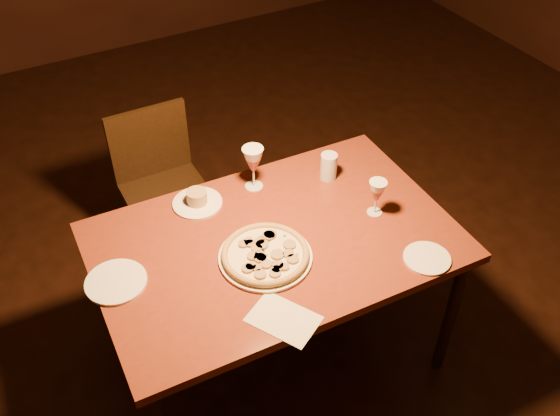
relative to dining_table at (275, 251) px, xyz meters
name	(u,v)px	position (x,y,z in m)	size (l,w,h in m)	color
floor	(336,361)	(0.22, -0.17, -0.68)	(7.00, 7.00, 0.00)	black
dining_table	(275,251)	(0.00, 0.00, 0.00)	(1.42, 0.94, 0.74)	maroon
chair_far	(162,182)	(-0.17, 0.88, -0.21)	(0.40, 0.40, 0.83)	black
pizza_plate	(265,254)	(-0.08, -0.08, 0.09)	(0.35, 0.35, 0.04)	white
ramekin_saucer	(197,200)	(-0.18, 0.34, 0.09)	(0.21, 0.21, 0.07)	white
wine_glass_far	(253,168)	(0.07, 0.33, 0.16)	(0.09, 0.09, 0.20)	#A44744
wine_glass_right	(376,198)	(0.43, -0.06, 0.15)	(0.07, 0.07, 0.16)	#A44744
water_tumbler	(329,166)	(0.38, 0.23, 0.13)	(0.07, 0.07, 0.12)	silver
side_plate_left	(116,282)	(-0.61, 0.07, 0.07)	(0.22, 0.22, 0.01)	white
side_plate_near	(427,258)	(0.45, -0.37, 0.07)	(0.18, 0.18, 0.01)	white
menu_card	(284,319)	(-0.16, -0.36, 0.07)	(0.16, 0.23, 0.00)	silver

